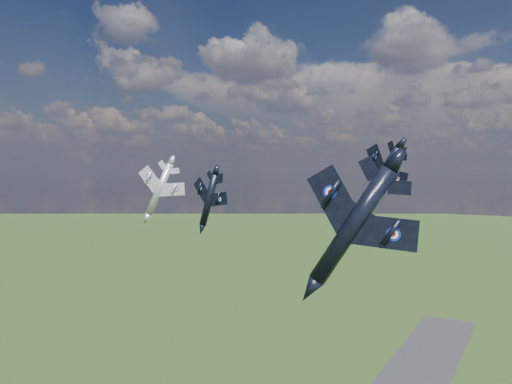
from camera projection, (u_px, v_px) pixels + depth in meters
The scene contains 4 objects.
jet_lead_navy at pixel (209, 199), 85.91m from camera, with size 9.32×12.99×2.69m, color black, non-canonical shape.
jet_right_navy at pixel (353, 226), 36.65m from camera, with size 9.82×13.69×2.83m, color black, non-canonical shape.
jet_high_navy at pixel (382, 173), 83.78m from camera, with size 10.73×14.96×3.09m, color black, non-canonical shape.
jet_left_silver at pixel (159, 189), 104.44m from camera, with size 11.45×15.96×3.30m, color #ADB2B8, non-canonical shape.
Camera 1 is at (43.64, -53.22, 85.93)m, focal length 35.00 mm.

